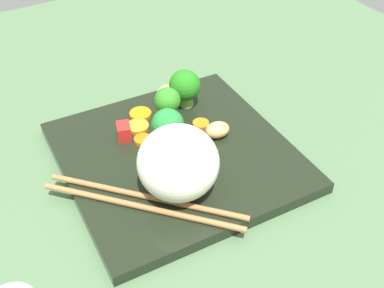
% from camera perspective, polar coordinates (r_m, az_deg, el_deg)
% --- Properties ---
extents(ground_plane, '(1.10, 1.10, 0.02)m').
position_cam_1_polar(ground_plane, '(0.60, -1.81, -2.71)').
color(ground_plane, '#496845').
extents(square_plate, '(0.28, 0.28, 0.01)m').
position_cam_1_polar(square_plate, '(0.59, -1.84, -1.47)').
color(square_plate, black).
rests_on(square_plate, ground_plane).
extents(rice_mound, '(0.12, 0.12, 0.08)m').
position_cam_1_polar(rice_mound, '(0.51, -1.66, -2.26)').
color(rice_mound, white).
rests_on(rice_mound, square_plate).
extents(broccoli_floret_0, '(0.04, 0.04, 0.05)m').
position_cam_1_polar(broccoli_floret_0, '(0.58, -2.97, 2.26)').
color(broccoli_floret_0, '#6BAF4F').
rests_on(broccoli_floret_0, square_plate).
extents(broccoli_floret_1, '(0.04, 0.04, 0.06)m').
position_cam_1_polar(broccoli_floret_1, '(0.65, -0.86, 6.85)').
color(broccoli_floret_1, '#73A844').
rests_on(broccoli_floret_1, square_plate).
extents(broccoli_floret_2, '(0.03, 0.03, 0.06)m').
position_cam_1_polar(broccoli_floret_2, '(0.61, -2.97, 5.10)').
color(broccoli_floret_2, '#72BC5B').
rests_on(broccoli_floret_2, square_plate).
extents(carrot_slice_0, '(0.04, 0.04, 0.00)m').
position_cam_1_polar(carrot_slice_0, '(0.63, -6.49, 2.10)').
color(carrot_slice_0, orange).
rests_on(carrot_slice_0, square_plate).
extents(carrot_slice_1, '(0.03, 0.03, 0.01)m').
position_cam_1_polar(carrot_slice_1, '(0.62, 1.06, 2.33)').
color(carrot_slice_1, orange).
rests_on(carrot_slice_1, square_plate).
extents(carrot_slice_2, '(0.03, 0.03, 0.01)m').
position_cam_1_polar(carrot_slice_2, '(0.60, -5.91, 0.49)').
color(carrot_slice_2, orange).
rests_on(carrot_slice_2, square_plate).
extents(carrot_slice_3, '(0.04, 0.04, 0.00)m').
position_cam_1_polar(carrot_slice_3, '(0.65, -6.17, 3.58)').
color(carrot_slice_3, orange).
rests_on(carrot_slice_3, square_plate).
extents(pepper_chunk_0, '(0.02, 0.03, 0.02)m').
position_cam_1_polar(pepper_chunk_0, '(0.61, -8.13, 1.48)').
color(pepper_chunk_0, red).
rests_on(pepper_chunk_0, square_plate).
extents(pepper_chunk_1, '(0.03, 0.03, 0.02)m').
position_cam_1_polar(pepper_chunk_1, '(0.58, -0.17, 0.19)').
color(pepper_chunk_1, red).
rests_on(pepper_chunk_1, square_plate).
extents(chicken_piece_0, '(0.04, 0.05, 0.03)m').
position_cam_1_polar(chicken_piece_0, '(0.66, -2.81, 5.76)').
color(chicken_piece_0, tan).
rests_on(chicken_piece_0, square_plate).
extents(chicken_piece_1, '(0.04, 0.03, 0.02)m').
position_cam_1_polar(chicken_piece_1, '(0.61, 2.80, 1.93)').
color(chicken_piece_1, tan).
rests_on(chicken_piece_1, square_plate).
extents(chopstick_pair, '(0.17, 0.18, 0.01)m').
position_cam_1_polar(chopstick_pair, '(0.52, -5.70, -6.87)').
color(chopstick_pair, '#99693C').
rests_on(chopstick_pair, square_plate).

